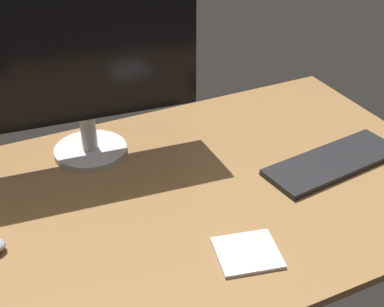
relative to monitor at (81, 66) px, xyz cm
name	(u,v)px	position (x,y,z in cm)	size (l,w,h in cm)	color
desk	(180,198)	(13.57, -27.85, -26.06)	(140.00, 84.00, 2.00)	olive
monitor	(81,66)	(0.00, 0.00, 0.00)	(59.61, 19.54, 45.64)	#B9B9B9
keyboard	(333,162)	(55.21, -33.33, -24.28)	(38.39, 13.27, 1.55)	black
notepad	(247,253)	(17.72, -52.73, -24.67)	(12.96, 11.88, 0.78)	silver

